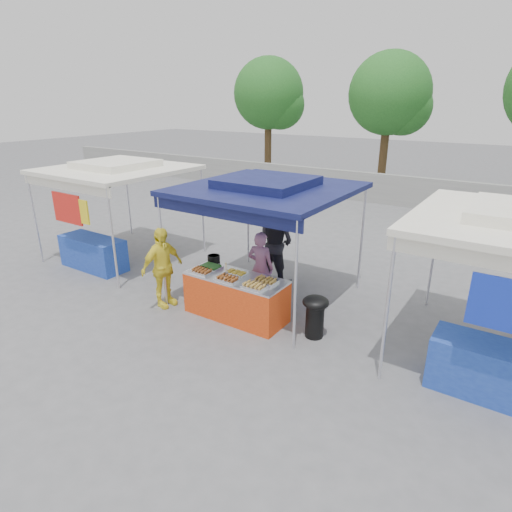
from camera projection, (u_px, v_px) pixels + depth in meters
The scene contains 22 objects.
ground_plane at pixel (239, 314), 8.51m from camera, with size 80.00×80.00×0.00m, color slate.
back_wall at pixel (401, 191), 16.90m from camera, with size 40.00×0.25×1.20m, color gray.
main_canopy at pixel (266, 188), 8.45m from camera, with size 3.20×3.20×2.57m.
neighbor_stall_left at pixel (107, 202), 10.74m from camera, with size 3.20×3.20×2.57m.
tree_0 at pixel (271, 97), 21.51m from camera, with size 3.56×3.51×6.03m.
tree_1 at pixel (393, 97), 18.28m from camera, with size 3.53×3.48×5.98m.
vendor_table at pixel (236, 297), 8.29m from camera, with size 2.00×0.80×0.85m.
food_tray_fl at pixel (202, 271), 8.29m from camera, with size 0.42×0.30×0.07m.
food_tray_fm at pixel (228, 279), 7.94m from camera, with size 0.42×0.30×0.07m.
food_tray_fr at pixel (254, 286), 7.63m from camera, with size 0.42×0.30×0.07m.
food_tray_bl at pixel (211, 267), 8.51m from camera, with size 0.42×0.30×0.07m.
food_tray_bm at pixel (236, 273), 8.22m from camera, with size 0.42×0.30×0.07m.
food_tray_br at pixel (266, 281), 7.86m from camera, with size 0.42×0.30×0.07m.
cooking_pot at pixel (214, 259), 8.82m from camera, with size 0.26×0.26×0.15m, color black.
skewer_cup at pixel (226, 274), 8.14m from camera, with size 0.07×0.07×0.09m, color silver.
wok_burner at pixel (315, 313), 7.56m from camera, with size 0.47×0.47×0.79m.
crate_left at pixel (241, 291), 9.18m from camera, with size 0.51×0.36×0.31m, color #1631B8.
crate_right at pixel (266, 297), 8.90m from camera, with size 0.48×0.34×0.29m, color #1631B8.
crate_stacked at pixel (266, 285), 8.80m from camera, with size 0.47×0.33×0.28m, color #1631B8.
vendor_woman at pixel (261, 268), 8.78m from camera, with size 0.56×0.37×1.54m, color #9C638B.
helper_man at pixel (276, 242), 9.81m from camera, with size 0.90×0.70×1.86m, color #222227.
customer_person at pixel (162, 268), 8.60m from camera, with size 0.98×0.41×1.67m, color yellow.
Camera 1 is at (4.47, -6.14, 4.03)m, focal length 30.00 mm.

